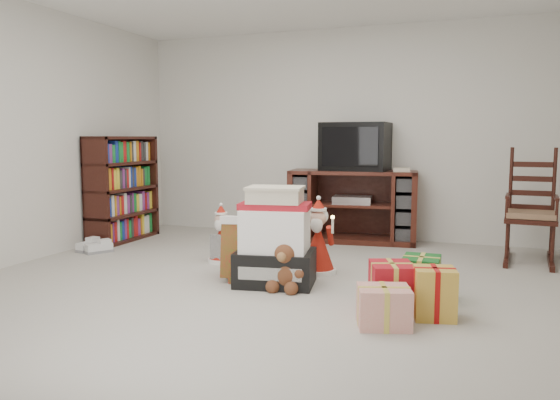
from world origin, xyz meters
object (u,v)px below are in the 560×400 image
Objects in this scene: bookshelf at (123,191)px; santa_figurine at (318,245)px; mrs_claus_figurine at (221,240)px; crt_television at (356,146)px; gift_pile at (275,243)px; gift_cluster at (405,291)px; rocking_chair at (530,221)px; teddy_bear at (286,268)px; tv_stand at (353,206)px; sneaker_pair at (94,247)px; red_suitcase at (250,248)px.

bookshelf is 1.80× the size of santa_figurine.
mrs_claus_figurine is 2.02m from crt_television.
gift_pile is 1.16m from gift_cluster.
rocking_chair reaches higher than teddy_bear.
tv_stand is 2.60m from gift_cluster.
mrs_claus_figurine is 2.09m from gift_cluster.
gift_cluster is (0.92, -2.42, -0.27)m from tv_stand.
mrs_claus_figurine is at bearing 142.50° from teddy_bear.
rocking_chair is at bearing 33.33° from santa_figurine.
red_suitcase is at bearing 4.95° from sneaker_pair.
tv_stand is at bearing 53.82° from red_suitcase.
bookshelf is 0.88m from sneaker_pair.
gift_pile reaches higher than red_suitcase.
santa_figurine is (0.05, -1.59, -0.16)m from tv_stand.
red_suitcase is 1.49m from gift_cluster.
crt_television reaches higher than tv_stand.
santa_figurine reaches higher than red_suitcase.
red_suitcase reaches higher than sneaker_pair.
crt_television reaches higher than santa_figurine.
rocking_chair is 1.71× the size of santa_figurine.
santa_figurine reaches higher than mrs_claus_figurine.
gift_pile is at bearing -36.84° from mrs_claus_figurine.
gift_pile is at bearing -136.56° from rocking_chair.
crt_television is at bearing 57.59° from mrs_claus_figurine.
crt_television reaches higher than teddy_bear.
crt_television reaches higher than bookshelf.
red_suitcase is 2.18m from crt_television.
sneaker_pair is at bearing -80.26° from bookshelf.
crt_television is at bearing 48.23° from sneaker_pair.
rocking_chair is 2.62m from gift_pile.
red_suitcase is 0.54m from teddy_bear.
gift_cluster is (-0.93, -2.00, -0.25)m from rocking_chair.
bookshelf is at bearing 151.85° from teddy_bear.
red_suitcase is 0.61m from santa_figurine.
sneaker_pair is at bearing 164.53° from teddy_bear.
bookshelf reaches higher than santa_figurine.
bookshelf is 1.28× the size of gift_cluster.
rocking_chair is at bearing 30.29° from sneaker_pair.
gift_cluster is (1.87, -0.92, -0.07)m from mrs_claus_figurine.
mrs_claus_figurine is at bearing -21.89° from bookshelf.
tv_stand is 2.21m from teddy_bear.
tv_stand is 1.97× the size of crt_television.
gift_cluster is (1.09, -0.34, -0.20)m from gift_pile.
tv_stand is 4.04× the size of sneaker_pair.
tv_stand reaches higher than red_suitcase.
sneaker_pair is (-1.48, -0.04, -0.17)m from mrs_claus_figurine.
red_suitcase is 2.00m from sneaker_pair.
rocking_chair is at bearing 10.60° from red_suitcase.
rocking_chair is at bearing 5.70° from bookshelf.
gift_pile is (-0.18, -2.08, -0.07)m from tv_stand.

